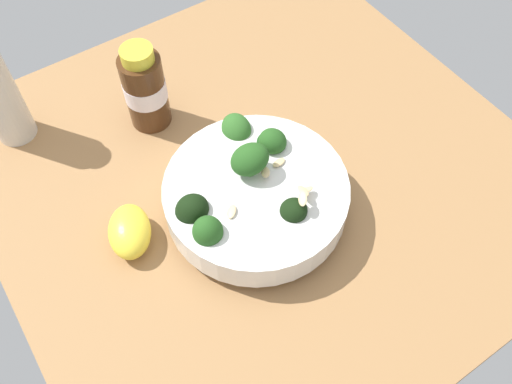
% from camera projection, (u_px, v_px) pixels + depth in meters
% --- Properties ---
extents(ground_plane, '(0.66, 0.66, 0.04)m').
position_uv_depth(ground_plane, '(261.00, 179.00, 0.72)').
color(ground_plane, '#996D42').
extents(bowl_of_broccoli, '(0.21, 0.22, 0.10)m').
position_uv_depth(bowl_of_broccoli, '(254.00, 194.00, 0.64)').
color(bowl_of_broccoli, white).
rests_on(bowl_of_broccoli, ground_plane).
extents(lemon_wedge, '(0.07, 0.08, 0.04)m').
position_uv_depth(lemon_wedge, '(131.00, 233.00, 0.63)').
color(lemon_wedge, yellow).
rests_on(lemon_wedge, ground_plane).
extents(bottle_short, '(0.05, 0.05, 0.12)m').
position_uv_depth(bottle_short, '(145.00, 89.00, 0.70)').
color(bottle_short, '#472814').
rests_on(bottle_short, ground_plane).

